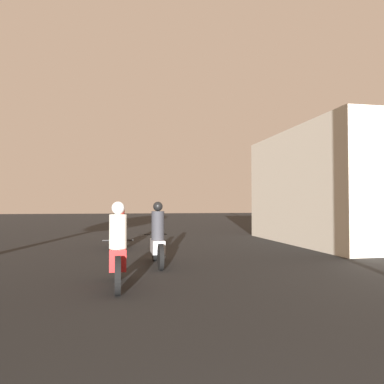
# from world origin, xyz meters

# --- Properties ---
(motorcycle_red) EXTENTS (0.60, 1.94, 1.58)m
(motorcycle_red) POSITION_xyz_m (-0.52, 6.94, 0.64)
(motorcycle_red) COLOR black
(motorcycle_red) RESTS_ON ground_plane
(motorcycle_silver) EXTENTS (0.60, 2.09, 1.60)m
(motorcycle_silver) POSITION_xyz_m (0.46, 9.24, 0.63)
(motorcycle_silver) COLOR black
(motorcycle_silver) RESTS_ON ground_plane
(motorcycle_black) EXTENTS (0.60, 2.01, 1.57)m
(motorcycle_black) POSITION_xyz_m (-0.46, 13.08, 0.62)
(motorcycle_black) COLOR black
(motorcycle_black) RESTS_ON ground_plane
(building_right_near) EXTENTS (5.08, 7.78, 4.39)m
(building_right_near) POSITION_xyz_m (8.39, 13.20, 2.20)
(building_right_near) COLOR beige
(building_right_near) RESTS_ON ground_plane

